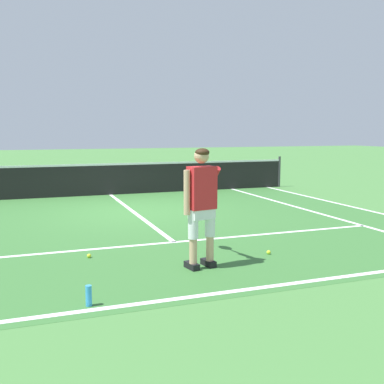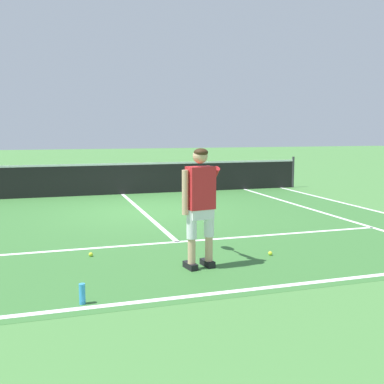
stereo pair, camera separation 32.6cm
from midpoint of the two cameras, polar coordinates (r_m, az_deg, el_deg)
The scene contains 12 objects.
ground_plane at distance 11.22m, azimuth -5.57°, elevation -2.36°, with size 80.00×80.00×0.00m, color #477F3D.
court_inner_surface at distance 9.84m, azimuth -3.86°, elevation -3.75°, with size 10.98×9.41×0.00m, color #387033.
line_baseline at distance 5.70m, azimuth 6.95°, elevation -12.30°, with size 10.98×0.10×0.01m, color white.
line_service at distance 8.05m, azimuth -0.71°, elevation -6.30°, with size 8.23×0.10×0.01m, color white.
line_centre_service at distance 11.09m, azimuth -5.43°, elevation -2.46°, with size 0.10×6.40×0.01m, color white.
line_singles_right at distance 11.49m, azimuth 16.54°, elevation -2.39°, with size 0.10×9.01×0.01m, color white.
line_doubles_right at distance 12.30m, azimuth 21.88°, elevation -1.98°, with size 0.10×9.01×0.01m, color white.
tennis_net at distance 14.14m, azimuth -8.12°, elevation 1.71°, with size 11.96×0.08×1.07m.
tennis_player at distance 6.38m, azimuth 2.47°, elevation -0.97°, with size 0.59×1.19×1.71m.
tennis_ball_near_feet at distance 7.34m, azimuth 11.08°, elevation -7.59°, with size 0.07×0.07×0.07m, color #CCE02D.
tennis_ball_by_baseline at distance 7.28m, azimuth -11.36°, elevation -7.72°, with size 0.07×0.07×0.07m, color #CCE02D.
water_bottle at distance 5.35m, azimuth -11.92°, elevation -12.45°, with size 0.07×0.07×0.24m, color #3393D6.
Camera 2 is at (-2.07, -10.88, 1.95)m, focal length 42.40 mm.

